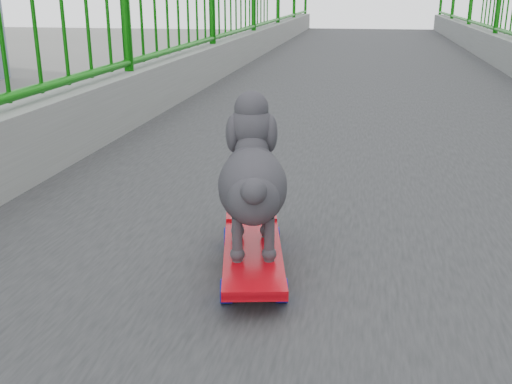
{
  "coord_description": "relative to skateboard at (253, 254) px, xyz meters",
  "views": [
    {
      "loc": [
        -0.0,
        -1.41,
        7.75
      ],
      "look_at": [
        -0.29,
        0.14,
        7.22
      ],
      "focal_mm": 42.0,
      "sensor_mm": 36.0,
      "label": 1
    }
  ],
  "objects": [
    {
      "name": "skateboard",
      "position": [
        0.0,
        0.0,
        0.0
      ],
      "size": [
        0.27,
        0.56,
        0.07
      ],
      "rotation": [
        0.0,
        0.0,
        0.21
      ],
      "color": "red",
      "rests_on": "footbridge"
    },
    {
      "name": "car_1",
      "position": [
        -8.91,
        13.93,
        -6.35
      ],
      "size": [
        1.49,
        4.28,
        1.41
      ],
      "primitive_type": "imported",
      "color": "red",
      "rests_on": "ground"
    },
    {
      "name": "railing",
      "position": [
        0.29,
        -0.09,
        0.16
      ],
      "size": [
        3.0,
        24.0,
        1.42
      ],
      "color": "gray",
      "rests_on": "footbridge"
    },
    {
      "name": "poodle",
      "position": [
        -0.0,
        0.02,
        0.22
      ],
      "size": [
        0.24,
        0.44,
        0.37
      ],
      "rotation": [
        0.0,
        0.0,
        0.21
      ],
      "color": "#2B282D",
      "rests_on": "skateboard"
    }
  ]
}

